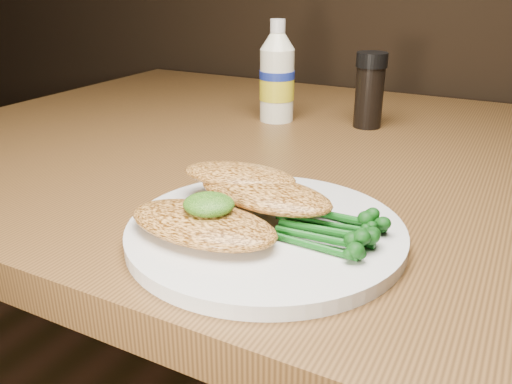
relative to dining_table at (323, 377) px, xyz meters
The scene contains 9 objects.
dining_table is the anchor object (origin of this frame).
plate 0.46m from the dining_table, 84.03° to the right, with size 0.24×0.24×0.01m, color silver.
chicken_front 0.50m from the dining_table, 92.00° to the right, with size 0.14×0.07×0.02m, color gold.
chicken_mid 0.47m from the dining_table, 86.51° to the right, with size 0.14×0.07×0.02m, color gold.
chicken_back 0.47m from the dining_table, 95.07° to the right, with size 0.11×0.06×0.02m, color gold.
pesto_front 0.51m from the dining_table, 91.41° to the right, with size 0.04×0.04×0.02m, color #0C3708.
broccolini_bundle 0.48m from the dining_table, 72.84° to the right, with size 0.11×0.09×0.02m, color #115114, non-canonical shape.
mayo_bottle 0.48m from the dining_table, 142.96° to the left, with size 0.05×0.05×0.15m, color white, non-canonical shape.
pepper_grinder 0.45m from the dining_table, 90.35° to the left, with size 0.05×0.05×0.11m, color black, non-canonical shape.
Camera 1 is at (0.21, 0.42, 0.97)m, focal length 37.08 mm.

